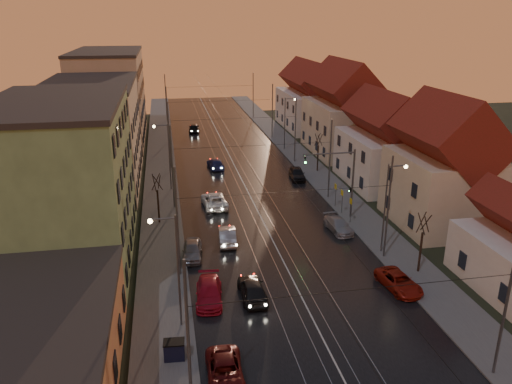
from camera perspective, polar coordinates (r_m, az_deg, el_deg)
ground at (r=34.21m, az=7.10°, el=-15.37°), size 160.00×160.00×0.00m
road at (r=70.00m, az=-2.63°, el=3.32°), size 16.00×120.00×0.04m
sidewalk_left at (r=69.40m, az=-10.84°, el=2.89°), size 4.00×120.00×0.15m
sidewalk_right at (r=71.97m, az=5.30°, el=3.76°), size 4.00×120.00×0.15m
tram_rail_0 at (r=69.74m, az=-4.42°, el=3.25°), size 0.06×120.00×0.03m
tram_rail_1 at (r=69.90m, az=-3.25°, el=3.32°), size 0.06×120.00×0.03m
tram_rail_2 at (r=70.10m, az=-2.00°, el=3.38°), size 0.06×120.00×0.03m
tram_rail_3 at (r=70.31m, az=-0.85°, el=3.44°), size 0.06×120.00×0.03m
apartment_left_0 at (r=31.21m, az=-25.21°, el=-16.11°), size 10.00×14.00×4.50m
apartment_left_1 at (r=43.47m, az=-21.14°, el=0.78°), size 10.00×18.00×13.00m
apartment_left_2 at (r=62.68m, az=-18.06°, el=6.11°), size 10.00×20.00×12.00m
apartment_left_3 at (r=85.96m, az=-16.27°, el=10.37°), size 10.00×24.00×14.00m
house_right_1 at (r=51.08m, az=20.73°, el=2.26°), size 8.67×10.20×10.80m
house_right_2 at (r=62.32m, az=14.65°, el=5.08°), size 9.18×12.24×9.20m
house_right_3 at (r=75.60m, az=10.00°, el=8.77°), size 9.18×14.28×11.50m
house_right_4 at (r=92.56m, az=6.11°, el=10.40°), size 9.18×16.32×10.00m
catenary_pole_l_0 at (r=25.49m, az=-7.74°, el=-16.66°), size 0.16×0.16×9.00m
catenary_pole_r_0 at (r=31.01m, az=26.65°, el=-11.66°), size 0.16×0.16×9.00m
catenary_pole_l_1 at (r=38.65m, az=-8.98°, el=-3.55°), size 0.16×0.16×9.00m
catenary_pole_r_1 at (r=42.49m, az=14.86°, el=-1.82°), size 0.16×0.16×9.00m
catenary_pole_l_2 at (r=52.80m, az=-9.55°, el=2.73°), size 0.16×0.16×9.00m
catenary_pole_r_2 at (r=55.68m, az=8.45°, el=3.67°), size 0.16×0.16×9.00m
catenary_pole_l_3 at (r=67.32m, az=-9.88°, el=6.34°), size 0.16×0.16×9.00m
catenary_pole_r_3 at (r=69.60m, az=4.51°, el=6.99°), size 0.16×0.16×9.00m
catenary_pole_l_4 at (r=82.01m, az=-10.09°, el=8.66°), size 0.16×0.16×9.00m
catenary_pole_r_4 at (r=83.89m, az=1.87°, el=9.18°), size 0.16×0.16×9.00m
catenary_pole_l_5 at (r=99.76m, az=-10.27°, el=10.53°), size 0.16×0.16×9.00m
catenary_pole_r_5 at (r=101.32m, az=-0.33°, el=10.97°), size 0.16×0.16×9.00m
street_lamp_0 at (r=32.13m, az=-9.48°, el=-7.79°), size 1.75×0.32×8.00m
street_lamp_1 at (r=43.41m, az=14.96°, el=-0.83°), size 1.75×0.32×8.00m
street_lamp_2 at (r=58.48m, az=-10.21°, el=4.72°), size 1.75×0.32×8.00m
street_lamp_3 at (r=76.28m, az=3.54°, el=8.41°), size 1.75×0.32×8.00m
traffic_light_mast at (r=50.04m, az=9.97°, el=1.89°), size 5.30×0.32×7.20m
bare_tree_0 at (r=49.64m, az=-11.14°, el=-0.91°), size 1.09×1.09×5.11m
bare_tree_1 at (r=41.53m, az=18.36°, el=-5.72°), size 1.09×1.09×5.11m
bare_tree_2 at (r=65.91m, az=7.10°, el=4.39°), size 1.09×1.09×5.11m
driving_car_0 at (r=36.87m, az=-0.42°, el=-11.02°), size 1.80×4.41×1.50m
driving_car_1 at (r=45.37m, az=-3.30°, el=-4.99°), size 1.78×4.33×1.40m
driving_car_2 at (r=53.81m, az=-4.79°, el=-0.97°), size 2.73×5.38×1.46m
driving_car_3 at (r=67.57m, az=-4.65°, el=3.25°), size 2.17×4.69×1.33m
driving_car_4 at (r=89.65m, az=-7.10°, el=7.28°), size 2.16×4.61×1.52m
parked_left_1 at (r=29.76m, az=-3.56°, el=-19.84°), size 2.19×4.50×1.23m
parked_left_2 at (r=36.78m, az=-5.39°, el=-11.35°), size 2.28×4.74×1.33m
parked_left_3 at (r=42.99m, az=-7.30°, el=-6.60°), size 2.02×4.16×1.37m
parked_right_0 at (r=39.54m, az=16.01°, el=-9.83°), size 2.58×4.61×1.22m
parked_right_1 at (r=48.34m, az=9.40°, el=-3.75°), size 2.12×4.42×1.24m
parked_right_2 at (r=63.06m, az=4.71°, el=2.12°), size 2.18×4.46×1.46m
dumpster at (r=31.45m, az=-9.32°, el=-17.43°), size 1.25×0.88×1.10m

